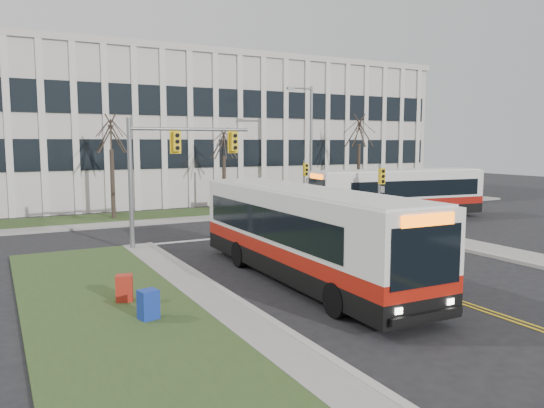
{
  "coord_description": "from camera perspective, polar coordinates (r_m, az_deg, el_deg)",
  "views": [
    {
      "loc": [
        -12.97,
        -17.57,
        5.06
      ],
      "look_at": [
        -0.66,
        5.69,
        2.0
      ],
      "focal_mm": 35.0,
      "sensor_mm": 36.0,
      "label": 1
    }
  ],
  "objects": [
    {
      "name": "tree_mid",
      "position": [
        38.77,
        -5.21,
        6.35
      ],
      "size": [
        1.8,
        1.8,
        6.82
      ],
      "color": "#42352B",
      "rests_on": "ground"
    },
    {
      "name": "newspaper_box_red",
      "position": [
        17.41,
        -15.59,
        -8.88
      ],
      "size": [
        0.61,
        0.58,
        0.95
      ],
      "primitive_type": "cube",
      "rotation": [
        0.0,
        0.0,
        -0.29
      ],
      "color": "#AA2316",
      "rests_on": "ground"
    },
    {
      "name": "tree_left",
      "position": [
        36.25,
        -16.93,
        7.07
      ],
      "size": [
        1.8,
        1.8,
        7.7
      ],
      "color": "#42352B",
      "rests_on": "ground"
    },
    {
      "name": "signal_pole_near",
      "position": [
        31.81,
        11.58,
        1.89
      ],
      "size": [
        0.34,
        0.39,
        3.8
      ],
      "color": "slate",
      "rests_on": "ground"
    },
    {
      "name": "grass_verge",
      "position": [
        13.85,
        -14.07,
        -14.74
      ],
      "size": [
        5.0,
        26.0,
        0.12
      ],
      "primitive_type": "cube",
      "color": "#34491F",
      "rests_on": "ground"
    },
    {
      "name": "newspaper_box_blue",
      "position": [
        15.56,
        -13.16,
        -10.68
      ],
      "size": [
        0.58,
        0.55,
        0.95
      ],
      "primitive_type": "cube",
      "rotation": [
        0.0,
        0.0,
        0.22
      ],
      "color": "#16319B",
      "rests_on": "ground"
    },
    {
      "name": "mast_arm_signal",
      "position": [
        25.81,
        -11.37,
        4.73
      ],
      "size": [
        6.11,
        0.38,
        6.2
      ],
      "color": "slate",
      "rests_on": "ground"
    },
    {
      "name": "directory_sign",
      "position": [
        38.52,
        -4.06,
        0.82
      ],
      "size": [
        1.5,
        0.12,
        2.0
      ],
      "color": "slate",
      "rests_on": "ground"
    },
    {
      "name": "ground",
      "position": [
        22.41,
        8.38,
        -6.49
      ],
      "size": [
        120.0,
        120.0,
        0.0
      ],
      "primitive_type": "plane",
      "color": "black",
      "rests_on": "ground"
    },
    {
      "name": "office_building",
      "position": [
        50.86,
        -7.26,
        7.64
      ],
      "size": [
        40.0,
        16.0,
        12.0
      ],
      "primitive_type": "cube",
      "color": "beige",
      "rests_on": "ground"
    },
    {
      "name": "bus_main",
      "position": [
        19.35,
        3.49,
        -3.48
      ],
      "size": [
        2.95,
        12.55,
        3.33
      ],
      "primitive_type": null,
      "rotation": [
        0.0,
        0.0,
        -0.02
      ],
      "color": "silver",
      "rests_on": "ground"
    },
    {
      "name": "sidewalk_west",
      "position": [
        14.78,
        -2.4,
        -13.1
      ],
      "size": [
        1.2,
        26.0,
        0.14
      ],
      "primitive_type": "cube",
      "color": "#9E9B93",
      "rests_on": "ground"
    },
    {
      "name": "tree_right",
      "position": [
        44.64,
        9.37,
        7.63
      ],
      "size": [
        1.8,
        1.8,
        8.25
      ],
      "color": "#42352B",
      "rests_on": "ground"
    },
    {
      "name": "streetlight",
      "position": [
        39.76,
        4.02,
        6.81
      ],
      "size": [
        2.15,
        0.25,
        9.2
      ],
      "color": "slate",
      "rests_on": "ground"
    },
    {
      "name": "sidewalk_cross",
      "position": [
        37.7,
        0.85,
        -0.97
      ],
      "size": [
        44.0,
        1.6,
        0.14
      ],
      "primitive_type": "cube",
      "color": "#9E9B93",
      "rests_on": "ground"
    },
    {
      "name": "signal_pole_far",
      "position": [
        38.73,
        3.57,
        2.83
      ],
      "size": [
        0.34,
        0.39,
        3.8
      ],
      "color": "slate",
      "rests_on": "ground"
    },
    {
      "name": "building_lawn",
      "position": [
        40.16,
        -1.08,
        -0.52
      ],
      "size": [
        44.0,
        5.0,
        0.12
      ],
      "primitive_type": "cube",
      "color": "#34491F",
      "rests_on": "ground"
    },
    {
      "name": "bus_cross",
      "position": [
        36.2,
        13.36,
        0.97
      ],
      "size": [
        12.23,
        3.92,
        3.2
      ],
      "primitive_type": null,
      "rotation": [
        0.0,
        0.0,
        -1.68
      ],
      "color": "silver",
      "rests_on": "ground"
    }
  ]
}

